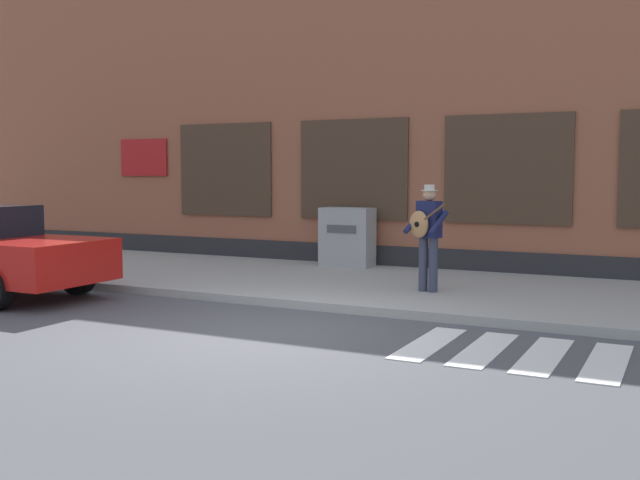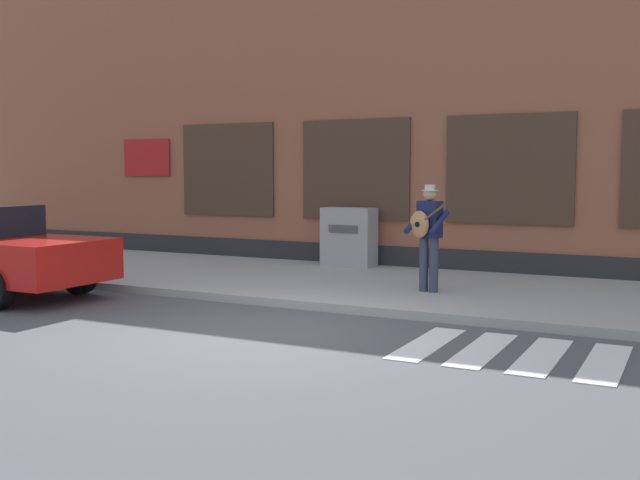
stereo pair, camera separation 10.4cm
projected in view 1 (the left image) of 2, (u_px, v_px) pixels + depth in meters
name	position (u px, v px, depth m)	size (l,w,h in m)	color
ground_plane	(269.00, 333.00, 9.76)	(160.00, 160.00, 0.00)	#4C4C51
sidewalk	(383.00, 286.00, 13.32)	(28.00, 4.67, 0.14)	#9E9E99
building_backdrop	(456.00, 108.00, 16.85)	(28.00, 4.06, 7.11)	#99563D
busker	(427.00, 231.00, 12.22)	(0.72, 0.63, 1.76)	#33384C
utility_box	(347.00, 237.00, 15.63)	(1.09, 0.58, 1.22)	#9E9E9E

